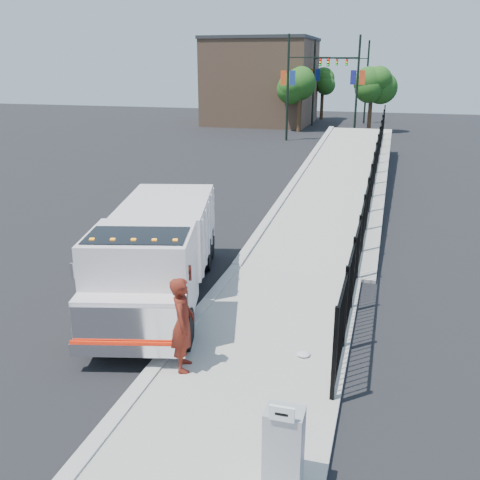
# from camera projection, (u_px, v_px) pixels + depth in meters

# --- Properties ---
(ground) EXTENTS (120.00, 120.00, 0.00)m
(ground) POSITION_uv_depth(u_px,v_px,m) (189.00, 329.00, 12.52)
(ground) COLOR black
(ground) RESTS_ON ground
(sidewalk) EXTENTS (3.55, 12.00, 0.12)m
(sidewalk) POSITION_uv_depth(u_px,v_px,m) (246.00, 388.00, 10.18)
(sidewalk) COLOR #9E998E
(sidewalk) RESTS_ON ground
(curb) EXTENTS (0.30, 12.00, 0.16)m
(curb) POSITION_uv_depth(u_px,v_px,m) (153.00, 371.00, 10.67)
(curb) COLOR #ADAAA3
(curb) RESTS_ON ground
(ramp) EXTENTS (3.95, 24.06, 3.19)m
(ramp) POSITION_uv_depth(u_px,v_px,m) (345.00, 188.00, 26.57)
(ramp) COLOR #9E998E
(ramp) RESTS_ON ground
(iron_fence) EXTENTS (0.10, 28.00, 1.80)m
(iron_fence) POSITION_uv_depth(u_px,v_px,m) (372.00, 190.00, 22.27)
(iron_fence) COLOR black
(iron_fence) RESTS_ON ground
(truck) EXTENTS (4.01, 7.64, 2.50)m
(truck) POSITION_uv_depth(u_px,v_px,m) (157.00, 250.00, 13.63)
(truck) COLOR black
(truck) RESTS_ON ground
(worker) EXTENTS (0.64, 0.81, 1.94)m
(worker) POSITION_uv_depth(u_px,v_px,m) (183.00, 324.00, 10.43)
(worker) COLOR maroon
(worker) RESTS_ON sidewalk
(utility_cabinet) EXTENTS (0.55, 0.40, 1.25)m
(utility_cabinet) POSITION_uv_depth(u_px,v_px,m) (284.00, 448.00, 7.58)
(utility_cabinet) COLOR gray
(utility_cabinet) RESTS_ON sidewalk
(arrow_sign) EXTENTS (0.35, 0.04, 0.22)m
(arrow_sign) POSITION_uv_depth(u_px,v_px,m) (282.00, 414.00, 7.15)
(arrow_sign) COLOR white
(arrow_sign) RESTS_ON utility_cabinet
(debris) EXTENTS (0.29, 0.29, 0.07)m
(debris) POSITION_uv_depth(u_px,v_px,m) (303.00, 354.00, 11.17)
(debris) COLOR silver
(debris) RESTS_ON sidewalk
(light_pole_0) EXTENTS (3.77, 0.22, 8.00)m
(light_pole_0) POSITION_uv_depth(u_px,v_px,m) (292.00, 84.00, 41.32)
(light_pole_0) COLOR black
(light_pole_0) RESTS_ON ground
(light_pole_1) EXTENTS (3.78, 0.22, 8.00)m
(light_pole_1) POSITION_uv_depth(u_px,v_px,m) (353.00, 83.00, 42.77)
(light_pole_1) COLOR black
(light_pole_1) RESTS_ON ground
(light_pole_2) EXTENTS (3.78, 0.22, 8.00)m
(light_pole_2) POSITION_uv_depth(u_px,v_px,m) (317.00, 80.00, 51.36)
(light_pole_2) COLOR black
(light_pole_2) RESTS_ON ground
(light_pole_3) EXTENTS (3.77, 0.22, 8.00)m
(light_pole_3) POSITION_uv_depth(u_px,v_px,m) (364.00, 79.00, 53.39)
(light_pole_3) COLOR black
(light_pole_3) RESTS_ON ground
(tree_0) EXTENTS (2.91, 2.91, 5.45)m
(tree_0) POSITION_uv_depth(u_px,v_px,m) (300.00, 86.00, 46.83)
(tree_0) COLOR #382314
(tree_0) RESTS_ON ground
(tree_1) EXTENTS (2.58, 2.58, 5.29)m
(tree_1) POSITION_uv_depth(u_px,v_px,m) (372.00, 87.00, 46.45)
(tree_1) COLOR #382314
(tree_1) RESTS_ON ground
(tree_2) EXTENTS (2.46, 2.46, 5.23)m
(tree_2) POSITION_uv_depth(u_px,v_px,m) (323.00, 82.00, 57.38)
(tree_2) COLOR #382314
(tree_2) RESTS_ON ground
(building) EXTENTS (10.00, 10.00, 8.00)m
(building) POSITION_uv_depth(u_px,v_px,m) (262.00, 83.00, 53.74)
(building) COLOR #8C664C
(building) RESTS_ON ground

